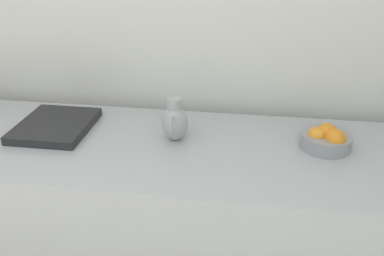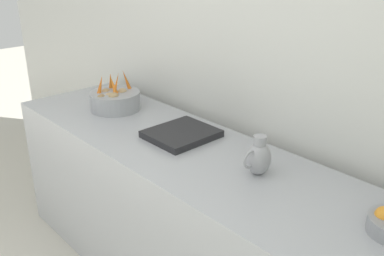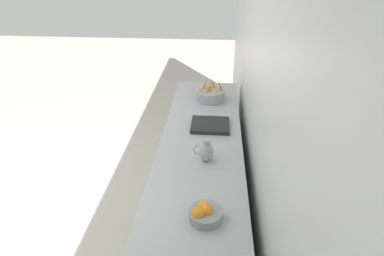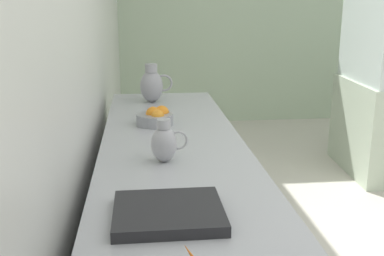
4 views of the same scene
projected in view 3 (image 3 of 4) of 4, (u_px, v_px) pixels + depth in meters
The scene contains 7 objects.
ground_plane at pixel (48, 211), 3.18m from camera, with size 14.44×14.44×0.00m, color beige.
tile_wall_left at pixel (279, 110), 1.73m from camera, with size 0.10×7.60×3.00m, color silver.
prep_counter at pixel (199, 197), 2.71m from camera, with size 0.68×3.14×0.87m, color #ADAFB5.
vegetable_colander at pixel (210, 95), 3.40m from camera, with size 0.31×0.31×0.24m.
orange_bowl at pixel (205, 213), 1.88m from camera, with size 0.20×0.20×0.10m.
metal_pitcher_short at pixel (206, 151), 2.39m from camera, with size 0.15×0.11×0.18m.
counter_sink_basin at pixel (210, 125), 2.89m from camera, with size 0.34×0.30×0.04m, color #232326.
Camera 3 is at (-1.61, 2.28, 2.25)m, focal length 30.14 mm.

